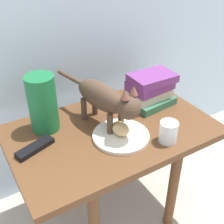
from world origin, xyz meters
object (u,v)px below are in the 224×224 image
(side_table, at_px, (112,142))
(book_stack, at_px, (151,89))
(candle_jar, at_px, (168,133))
(green_vase, at_px, (43,104))
(cat, at_px, (106,99))
(plate, at_px, (120,136))
(bread_roll, at_px, (121,128))
(tv_remote, at_px, (35,148))

(side_table, relative_size, book_stack, 3.84)
(candle_jar, bearing_deg, green_vase, 139.12)
(side_table, distance_m, cat, 0.21)
(plate, height_order, bread_roll, bread_roll)
(bread_roll, bearing_deg, book_stack, 29.86)
(side_table, relative_size, green_vase, 3.56)
(side_table, relative_size, cat, 1.76)
(cat, relative_size, candle_jar, 5.54)
(bread_roll, xyz_separation_m, green_vase, (-0.23, 0.21, 0.08))
(book_stack, bearing_deg, candle_jar, -113.09)
(cat, height_order, book_stack, cat)
(candle_jar, bearing_deg, book_stack, 66.91)
(bread_roll, xyz_separation_m, candle_jar, (0.14, -0.11, -0.00))
(plate, xyz_separation_m, tv_remote, (-0.31, 0.10, 0.00))
(book_stack, height_order, candle_jar, book_stack)
(cat, distance_m, book_stack, 0.28)
(green_vase, height_order, tv_remote, green_vase)
(book_stack, relative_size, tv_remote, 1.44)
(bread_roll, distance_m, green_vase, 0.32)
(side_table, distance_m, book_stack, 0.30)
(candle_jar, bearing_deg, side_table, 128.31)
(side_table, bearing_deg, book_stack, 17.44)
(side_table, relative_size, candle_jar, 9.75)
(side_table, xyz_separation_m, plate, (-0.00, -0.07, 0.08))
(book_stack, xyz_separation_m, green_vase, (-0.48, 0.06, 0.04))
(bread_roll, distance_m, cat, 0.13)
(bread_roll, bearing_deg, side_table, 91.76)
(side_table, distance_m, candle_jar, 0.25)
(plate, bearing_deg, bread_roll, 28.25)
(cat, distance_m, candle_jar, 0.27)
(cat, bearing_deg, green_vase, 151.27)
(book_stack, bearing_deg, cat, -168.22)
(book_stack, relative_size, green_vase, 0.93)
(cat, bearing_deg, plate, -84.67)
(bread_roll, distance_m, candle_jar, 0.18)
(side_table, xyz_separation_m, candle_jar, (0.14, -0.18, 0.11))
(side_table, height_order, book_stack, book_stack)
(candle_jar, bearing_deg, bread_roll, 140.55)
(plate, bearing_deg, book_stack, 29.82)
(bread_roll, distance_m, book_stack, 0.29)
(book_stack, height_order, tv_remote, book_stack)
(side_table, height_order, candle_jar, candle_jar)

